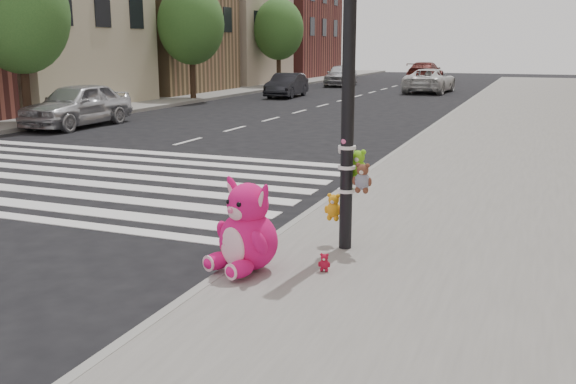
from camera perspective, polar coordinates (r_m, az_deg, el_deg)
The scene contains 19 objects.
ground at distance 7.98m, azimuth -17.27°, elevation -7.27°, with size 120.00×120.00×0.00m, color black.
sidewalk_near at distance 15.98m, azimuth 22.01°, elevation 2.60°, with size 7.00×80.00×0.14m, color slate.
sidewalk_far at distance 31.72m, azimuth -13.86°, elevation 7.84°, with size 6.00×80.00×0.14m, color slate.
curb_edge at distance 16.31m, azimuth 9.82°, elevation 3.55°, with size 0.12×80.00×0.15m, color gray.
crosswalk at distance 14.64m, azimuth -18.39°, elevation 1.75°, with size 11.00×6.00×0.01m, color silver, non-canonical shape.
bld_far_c at distance 37.73m, azimuth -11.34°, elevation 14.69°, with size 6.00×8.00×8.00m, color #95764F.
bld_far_d at distance 45.61m, azimuth -5.04°, elevation 15.80°, with size 6.00×8.00×10.00m, color tan.
bld_far_e at distance 55.64m, azimuth 0.21°, elevation 14.80°, with size 6.00×10.00×9.00m, color brown.
signal_pole at distance 7.95m, azimuth 5.48°, elevation 6.52°, with size 0.67×0.50×4.00m.
tree_far_a at distance 23.21m, azimuth -22.78°, elevation 14.36°, with size 3.20×3.20×5.44m.
tree_far_b at distance 32.07m, azimuth -8.62°, elevation 14.52°, with size 3.20×3.20×5.44m.
tree_far_c at distance 41.96m, azimuth -0.84°, elevation 14.25°, with size 3.20×3.20×5.44m.
pink_bunny at distance 7.33m, azimuth -3.75°, elevation -3.67°, with size 0.91×0.98×1.09m.
red_teddy at distance 7.39m, azimuth 3.25°, elevation -6.26°, with size 0.15×0.10×0.22m, color #AE112D, non-canonical shape.
car_silver_far at distance 22.70m, azimuth -18.23°, elevation 7.38°, with size 1.73×4.30×1.47m, color #BBBCC1.
car_dark_far at distance 34.07m, azimuth -0.12°, elevation 9.47°, with size 1.32×3.78×1.25m, color black.
car_white_near at distance 38.30m, azimuth 12.49°, elevation 9.64°, with size 2.26×4.91×1.36m, color silver.
car_maroon_near at distance 49.28m, azimuth 12.10°, elevation 10.39°, with size 2.06×5.06×1.47m, color maroon.
car_silver_deep at distance 43.64m, azimuth 4.74°, elevation 10.32°, with size 1.72×4.27×1.45m, color silver.
Camera 1 is at (4.81, -5.77, 2.67)m, focal length 40.00 mm.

